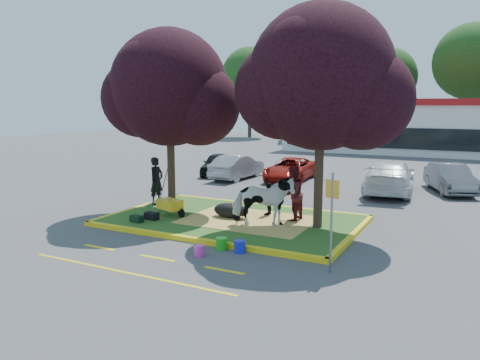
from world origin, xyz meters
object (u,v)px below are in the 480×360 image
at_px(cow, 263,201).
at_px(sign_post, 332,212).
at_px(bucket_green, 221,244).
at_px(wheelbarrow, 170,205).
at_px(car_black, 218,164).
at_px(calf, 229,210).
at_px(car_silver, 237,167).
at_px(bucket_blue, 240,247).
at_px(handler, 157,181).
at_px(bucket_pink, 199,251).

xyz_separation_m(cow, sign_post, (2.94, -2.60, 0.51)).
xyz_separation_m(sign_post, bucket_green, (-3.17, 0.35, -1.31)).
bearing_deg(wheelbarrow, cow, 19.51).
bearing_deg(wheelbarrow, bucket_green, -16.21).
distance_m(wheelbarrow, car_black, 10.70).
bearing_deg(bucket_green, calf, 114.48).
distance_m(car_black, car_silver, 1.86).
relative_size(sign_post, bucket_green, 7.13).
height_order(cow, wheelbarrow, cow).
bearing_deg(bucket_blue, handler, 147.20).
relative_size(bucket_pink, bucket_blue, 0.87).
height_order(wheelbarrow, bucket_green, wheelbarrow).
height_order(handler, car_silver, handler).
height_order(wheelbarrow, car_silver, car_silver).
bearing_deg(car_black, bucket_green, -77.32).
relative_size(wheelbarrow, car_silver, 0.39).
bearing_deg(wheelbarrow, bucket_pink, -26.94).
xyz_separation_m(cow, calf, (-1.52, 0.59, -0.57)).
bearing_deg(car_black, wheelbarrow, -86.56).
bearing_deg(sign_post, car_black, 140.20).
distance_m(wheelbarrow, car_silver, 9.44).
distance_m(sign_post, bucket_blue, 2.93).
distance_m(sign_post, bucket_pink, 3.69).
bearing_deg(bucket_green, bucket_blue, 0.00).
bearing_deg(handler, bucket_green, -123.42).
height_order(cow, handler, handler).
bearing_deg(car_black, cow, -71.07).
relative_size(cow, car_black, 0.53).
relative_size(handler, wheelbarrow, 1.18).
height_order(bucket_blue, car_black, car_black).
xyz_separation_m(wheelbarrow, sign_post, (6.39, -2.44, 0.93)).
bearing_deg(calf, bucket_green, -56.13).
bearing_deg(wheelbarrow, car_silver, 120.18).
bearing_deg(bucket_green, sign_post, -6.31).
bearing_deg(bucket_blue, bucket_green, 180.00).
relative_size(calf, bucket_green, 3.42).
bearing_deg(cow, wheelbarrow, 68.03).
bearing_deg(wheelbarrow, car_black, 127.93).
xyz_separation_m(calf, handler, (-3.54, 0.64, 0.66)).
distance_m(cow, wheelbarrow, 3.47).
bearing_deg(car_silver, sign_post, 128.17).
height_order(handler, bucket_blue, handler).
height_order(wheelbarrow, bucket_pink, wheelbarrow).
bearing_deg(car_black, bucket_blue, -75.36).
bearing_deg(sign_post, car_silver, 137.10).
relative_size(bucket_blue, car_black, 0.09).
xyz_separation_m(bucket_green, bucket_pink, (-0.25, -0.75, -0.02)).
bearing_deg(bucket_pink, car_silver, 113.19).
bearing_deg(calf, bucket_blue, -47.38).
height_order(wheelbarrow, bucket_blue, wheelbarrow).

